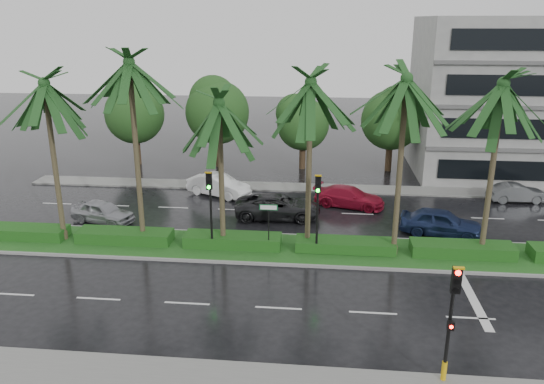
# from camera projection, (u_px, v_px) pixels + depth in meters

# --- Properties ---
(ground) EXTENTS (120.00, 120.00, 0.00)m
(ground) POSITION_uv_depth(u_px,v_px,m) (287.00, 258.00, 27.41)
(ground) COLOR black
(ground) RESTS_ON ground
(far_sidewalk) EXTENTS (40.00, 2.00, 0.12)m
(far_sidewalk) POSITION_uv_depth(u_px,v_px,m) (299.00, 187.00, 38.74)
(far_sidewalk) COLOR slate
(far_sidewalk) RESTS_ON ground
(median) EXTENTS (36.00, 4.00, 0.15)m
(median) POSITION_uv_depth(u_px,v_px,m) (288.00, 249.00, 28.33)
(median) COLOR gray
(median) RESTS_ON ground
(hedge) EXTENTS (35.20, 1.40, 0.60)m
(hedge) POSITION_uv_depth(u_px,v_px,m) (288.00, 243.00, 28.22)
(hedge) COLOR #134515
(hedge) RESTS_ON median
(lane_markings) EXTENTS (34.00, 13.06, 0.01)m
(lane_markings) POSITION_uv_depth(u_px,v_px,m) (346.00, 264.00, 26.72)
(lane_markings) COLOR silver
(lane_markings) RESTS_ON ground
(palm_row) EXTENTS (26.30, 4.20, 10.42)m
(palm_row) POSITION_uv_depth(u_px,v_px,m) (264.00, 96.00, 25.94)
(palm_row) COLOR #403725
(palm_row) RESTS_ON median
(signal_near) EXTENTS (0.34, 0.45, 4.36)m
(signal_near) POSITION_uv_depth(u_px,v_px,m) (451.00, 319.00, 17.18)
(signal_near) COLOR black
(signal_near) RESTS_ON near_sidewalk
(signal_median_left) EXTENTS (0.34, 0.42, 4.36)m
(signal_median_left) POSITION_uv_depth(u_px,v_px,m) (210.00, 199.00, 27.14)
(signal_median_left) COLOR black
(signal_median_left) RESTS_ON median
(signal_median_right) EXTENTS (0.34, 0.42, 4.36)m
(signal_median_right) POSITION_uv_depth(u_px,v_px,m) (318.00, 203.00, 26.62)
(signal_median_right) COLOR black
(signal_median_right) RESTS_ON median
(street_sign) EXTENTS (0.95, 0.09, 2.60)m
(street_sign) POSITION_uv_depth(u_px,v_px,m) (269.00, 216.00, 27.30)
(street_sign) COLOR black
(street_sign) RESTS_ON median
(bg_trees) EXTENTS (33.23, 5.56, 8.02)m
(bg_trees) POSITION_uv_depth(u_px,v_px,m) (314.00, 112.00, 42.51)
(bg_trees) COLOR #3C2A1B
(bg_trees) RESTS_ON ground
(building) EXTENTS (16.00, 10.00, 12.00)m
(building) POSITION_uv_depth(u_px,v_px,m) (523.00, 98.00, 40.97)
(building) COLOR gray
(building) RESTS_ON ground
(car_silver) EXTENTS (2.71, 4.28, 1.36)m
(car_silver) POSITION_uv_depth(u_px,v_px,m) (103.00, 212.00, 32.07)
(car_silver) COLOR #9D9EA5
(car_silver) RESTS_ON ground
(car_white) EXTENTS (3.27, 4.79, 1.49)m
(car_white) POSITION_uv_depth(u_px,v_px,m) (219.00, 185.00, 36.96)
(car_white) COLOR white
(car_white) RESTS_ON ground
(car_darkgrey) EXTENTS (2.64, 5.37, 1.47)m
(car_darkgrey) POSITION_uv_depth(u_px,v_px,m) (278.00, 207.00, 32.79)
(car_darkgrey) COLOR black
(car_darkgrey) RESTS_ON ground
(car_red) EXTENTS (3.01, 4.93, 1.34)m
(car_red) POSITION_uv_depth(u_px,v_px,m) (349.00, 197.00, 34.81)
(car_red) COLOR maroon
(car_red) RESTS_ON ground
(car_blue) EXTENTS (2.81, 4.83, 1.54)m
(car_blue) POSITION_uv_depth(u_px,v_px,m) (441.00, 222.00, 30.15)
(car_blue) COLOR navy
(car_blue) RESTS_ON ground
(car_grey) EXTENTS (1.60, 3.85, 1.24)m
(car_grey) POSITION_uv_depth(u_px,v_px,m) (517.00, 193.00, 35.75)
(car_grey) COLOR #4E5052
(car_grey) RESTS_ON ground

